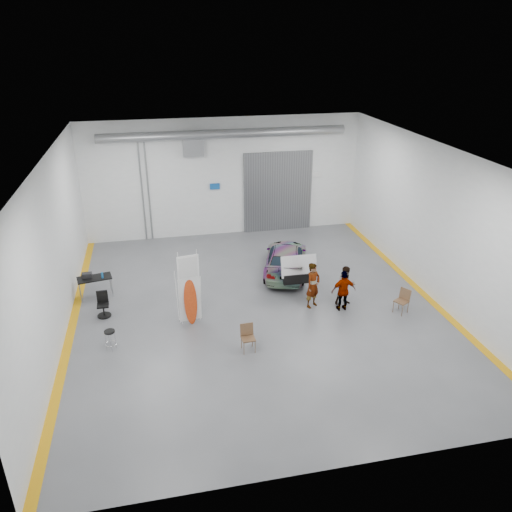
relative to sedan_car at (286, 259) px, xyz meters
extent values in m
plane|color=#57585D|center=(-1.89, -2.86, -0.63)|extent=(16.00, 16.00, 0.00)
cube|color=silver|center=(-8.89, -2.86, 2.37)|extent=(0.02, 16.00, 6.00)
cube|color=silver|center=(5.11, -2.86, 2.37)|extent=(0.02, 16.00, 6.00)
cube|color=silver|center=(-1.89, 5.14, 2.37)|extent=(14.00, 0.02, 6.00)
cube|color=silver|center=(-1.89, -10.86, 2.37)|extent=(14.00, 0.02, 6.00)
cube|color=white|center=(-1.89, -2.86, 5.37)|extent=(14.00, 16.00, 0.02)
cube|color=gray|center=(0.91, 5.06, 1.47)|extent=(3.60, 0.12, 4.20)
cube|color=gray|center=(-3.39, 5.06, 4.17)|extent=(1.00, 0.50, 1.20)
cylinder|color=gray|center=(-1.89, 4.54, 4.67)|extent=(11.90, 0.44, 0.44)
cube|color=#1452A6|center=(-2.39, 5.06, 1.97)|extent=(0.50, 0.04, 0.30)
cube|color=white|center=(2.91, 5.06, 2.27)|extent=(0.70, 0.04, 0.25)
cylinder|color=gray|center=(-5.69, 5.06, 1.87)|extent=(0.08, 0.08, 5.00)
cylinder|color=gray|center=(-5.99, 5.06, 1.87)|extent=(0.08, 0.08, 5.00)
cube|color=orange|center=(-8.74, -2.86, -0.62)|extent=(0.30, 16.00, 0.01)
cube|color=orange|center=(4.96, -2.86, -0.62)|extent=(0.30, 16.00, 0.01)
imported|color=silver|center=(0.00, 0.00, 0.00)|extent=(3.00, 4.67, 1.26)
imported|color=#9C7755|center=(0.22, -3.18, 0.28)|extent=(0.79, 0.72, 1.82)
imported|color=slate|center=(1.52, -3.27, 0.17)|extent=(0.79, 0.61, 1.60)
imported|color=brown|center=(1.27, -3.66, 0.18)|extent=(0.95, 0.40, 1.63)
cube|color=white|center=(-4.51, -3.39, 0.32)|extent=(0.80, 0.16, 1.71)
ellipsoid|color=#F15A15|center=(-4.51, -3.46, 0.28)|extent=(0.51, 0.30, 1.81)
cube|color=white|center=(-4.51, -3.41, 1.61)|extent=(0.78, 0.15, 0.90)
cylinder|color=white|center=(-4.85, -3.39, 0.80)|extent=(0.02, 0.02, 2.86)
cylinder|color=white|center=(-4.18, -3.39, 0.80)|extent=(0.02, 0.02, 2.86)
cube|color=brown|center=(-2.78, -5.57, -0.15)|extent=(0.46, 0.44, 0.04)
cube|color=brown|center=(-2.78, -5.37, 0.09)|extent=(0.45, 0.11, 0.42)
cube|color=brown|center=(3.34, -4.34, -0.15)|extent=(0.60, 0.61, 0.04)
cube|color=brown|center=(3.34, -4.14, 0.10)|extent=(0.30, 0.44, 0.43)
cylinder|color=black|center=(-7.25, -4.57, 0.08)|extent=(0.36, 0.36, 0.05)
torus|color=silver|center=(-7.25, -4.57, -0.40)|extent=(0.38, 0.38, 0.02)
cylinder|color=gray|center=(-8.63, -0.88, -0.23)|extent=(0.03, 0.03, 0.79)
cylinder|color=gray|center=(-7.43, -0.88, -0.23)|extent=(0.03, 0.03, 0.79)
cylinder|color=gray|center=(-8.63, -0.33, -0.23)|extent=(0.03, 0.03, 0.79)
cylinder|color=gray|center=(-7.43, -0.33, -0.23)|extent=(0.03, 0.03, 0.79)
cube|color=black|center=(-8.03, -0.60, 0.18)|extent=(1.41, 0.89, 0.04)
cylinder|color=#1C64A8|center=(-7.70, -0.71, 0.32)|extent=(0.09, 0.09, 0.24)
cube|color=black|center=(-8.31, -0.55, 0.30)|extent=(0.38, 0.24, 0.20)
cylinder|color=black|center=(-7.63, -2.30, -0.59)|extent=(0.52, 0.52, 0.04)
cylinder|color=black|center=(-7.63, -2.30, -0.37)|extent=(0.06, 0.06, 0.44)
cube|color=black|center=(-7.63, -2.30, -0.15)|extent=(0.44, 0.44, 0.06)
cube|color=black|center=(-7.63, -2.09, 0.13)|extent=(0.41, 0.07, 0.46)
cube|color=silver|center=(0.00, -1.92, 0.65)|extent=(1.47, 0.89, 0.04)
camera|label=1|loc=(-5.41, -19.23, 9.13)|focal=35.00mm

